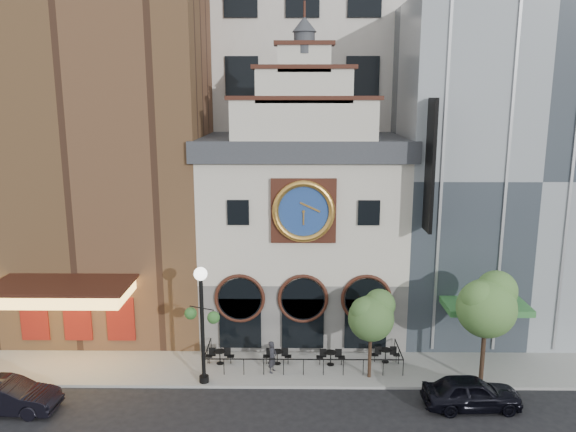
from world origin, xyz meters
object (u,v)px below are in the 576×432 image
(bistro_3, at_px, (385,354))
(tree_right, at_px, (488,303))
(bistro_0, at_px, (220,356))
(tree_left, at_px, (372,315))
(bistro_2, at_px, (331,357))
(bistro_1, at_px, (277,356))
(car_left, at_px, (7,396))
(car_right, at_px, (472,393))
(lamppost, at_px, (202,312))
(pedestrian, at_px, (272,357))

(bistro_3, height_order, tree_right, tree_right)
(bistro_0, height_order, tree_left, tree_left)
(bistro_2, bearing_deg, bistro_1, 178.46)
(bistro_0, distance_m, car_left, 10.58)
(bistro_0, xyz_separation_m, car_right, (12.65, -4.12, 0.18))
(car_right, xyz_separation_m, car_left, (-22.14, -0.55, -0.01))
(bistro_3, bearing_deg, lamppost, -166.61)
(tree_left, bearing_deg, car_left, -169.41)
(tree_left, bearing_deg, bistro_0, 170.41)
(tree_left, distance_m, tree_right, 5.80)
(bistro_1, xyz_separation_m, tree_right, (10.66, -2.03, 3.92))
(bistro_2, height_order, car_right, car_right)
(bistro_3, distance_m, lamppost, 10.62)
(bistro_3, bearing_deg, pedestrian, -169.27)
(bistro_3, xyz_separation_m, car_right, (3.42, -4.40, 0.18))
(car_right, bearing_deg, pedestrian, 69.19)
(bistro_0, relative_size, pedestrian, 0.90)
(bistro_1, height_order, lamppost, lamppost)
(bistro_1, bearing_deg, car_left, -159.72)
(car_right, relative_size, car_left, 0.97)
(lamppost, bearing_deg, bistro_2, 39.63)
(car_right, distance_m, tree_left, 6.00)
(bistro_1, relative_size, lamppost, 0.25)
(bistro_2, xyz_separation_m, tree_left, (2.00, -1.31, 3.04))
(bistro_0, distance_m, bistro_3, 9.23)
(tree_left, bearing_deg, pedestrian, 174.90)
(bistro_3, bearing_deg, car_left, -165.19)
(bistro_2, distance_m, bistro_3, 3.10)
(bistro_0, distance_m, car_right, 13.31)
(bistro_1, xyz_separation_m, bistro_3, (6.04, 0.27, 0.00))
(car_right, distance_m, pedestrian, 10.22)
(bistro_2, height_order, lamppost, lamppost)
(bistro_3, distance_m, tree_right, 6.47)
(bistro_3, relative_size, pedestrian, 0.90)
(bistro_0, distance_m, lamppost, 4.01)
(bistro_1, bearing_deg, bistro_3, 2.52)
(car_right, height_order, tree_right, tree_right)
(bistro_2, height_order, car_left, car_left)
(bistro_1, height_order, bistro_3, same)
(bistro_1, bearing_deg, pedestrian, -104.25)
(bistro_3, xyz_separation_m, tree_right, (4.62, -2.29, 3.92))
(bistro_0, height_order, car_left, car_left)
(bistro_3, bearing_deg, bistro_0, -178.29)
(car_left, distance_m, tree_left, 18.17)
(bistro_2, xyz_separation_m, lamppost, (-6.71, -1.98, 3.39))
(bistro_2, bearing_deg, car_right, -31.93)
(bistro_2, bearing_deg, pedestrian, -165.20)
(bistro_1, distance_m, tree_right, 11.53)
(car_left, bearing_deg, tree_right, -80.96)
(bistro_2, xyz_separation_m, car_right, (6.51, -4.05, 0.18))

